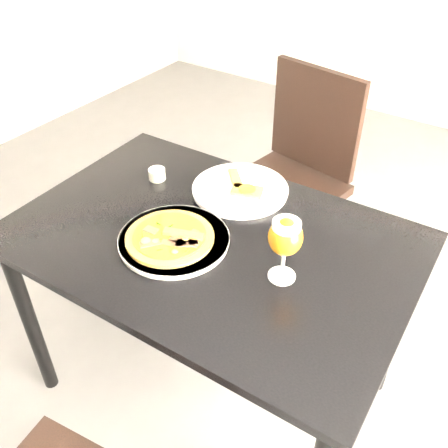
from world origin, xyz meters
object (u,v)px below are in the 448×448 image
Objects in this scene: chair_far at (292,174)px; dining_table at (211,258)px; beer_glass at (285,237)px; pizza at (170,236)px.

dining_table is at bearing -72.16° from chair_far.
beer_glass reaches higher than dining_table.
beer_glass is at bearing -55.36° from chair_far.
pizza is at bearing -130.82° from dining_table.
chair_far reaches higher than pizza.
beer_glass is at bearing -9.07° from dining_table.
beer_glass is (0.34, 0.06, 0.11)m from pizza.
pizza reaches higher than dining_table.
chair_far is at bearing 92.05° from pizza.
chair_far is 5.06× the size of beer_glass.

